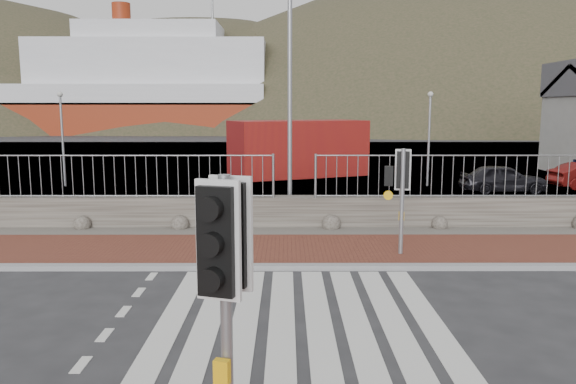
{
  "coord_description": "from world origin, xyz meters",
  "views": [
    {
      "loc": [
        -0.22,
        -8.64,
        3.45
      ],
      "look_at": [
        -0.19,
        3.0,
        1.68
      ],
      "focal_mm": 35.0,
      "sensor_mm": 36.0,
      "label": 1
    }
  ],
  "objects_px": {
    "traffic_signal_near": "(225,263)",
    "shipping_container": "(298,148)",
    "traffic_signal_far": "(401,179)",
    "car_a": "(503,178)",
    "streetlight": "(294,78)",
    "ferry": "(105,93)"
  },
  "relations": [
    {
      "from": "traffic_signal_near",
      "to": "shipping_container",
      "type": "height_order",
      "value": "traffic_signal_near"
    },
    {
      "from": "traffic_signal_far",
      "to": "shipping_container",
      "type": "relative_size",
      "value": 0.38
    },
    {
      "from": "shipping_container",
      "to": "car_a",
      "type": "bearing_deg",
      "value": -58.09
    },
    {
      "from": "traffic_signal_near",
      "to": "car_a",
      "type": "relative_size",
      "value": 0.85
    },
    {
      "from": "traffic_signal_near",
      "to": "streetlight",
      "type": "bearing_deg",
      "value": 103.4
    },
    {
      "from": "traffic_signal_near",
      "to": "traffic_signal_far",
      "type": "distance_m",
      "value": 8.42
    },
    {
      "from": "ferry",
      "to": "shipping_container",
      "type": "bearing_deg",
      "value": -62.55
    },
    {
      "from": "ferry",
      "to": "traffic_signal_near",
      "type": "xyz_separation_m",
      "value": [
        23.88,
        -71.64,
        -3.3
      ]
    },
    {
      "from": "ferry",
      "to": "traffic_signal_far",
      "type": "distance_m",
      "value": 69.43
    },
    {
      "from": "ferry",
      "to": "car_a",
      "type": "bearing_deg",
      "value": -58.33
    },
    {
      "from": "streetlight",
      "to": "shipping_container",
      "type": "distance_m",
      "value": 12.0
    },
    {
      "from": "traffic_signal_near",
      "to": "traffic_signal_far",
      "type": "bearing_deg",
      "value": 85.03
    },
    {
      "from": "traffic_signal_far",
      "to": "car_a",
      "type": "distance_m",
      "value": 11.79
    },
    {
      "from": "traffic_signal_near",
      "to": "traffic_signal_far",
      "type": "xyz_separation_m",
      "value": [
        3.17,
        7.79,
        -0.24
      ]
    },
    {
      "from": "traffic_signal_near",
      "to": "traffic_signal_far",
      "type": "height_order",
      "value": "traffic_signal_near"
    },
    {
      "from": "traffic_signal_far",
      "to": "traffic_signal_near",
      "type": "bearing_deg",
      "value": 78.34
    },
    {
      "from": "streetlight",
      "to": "traffic_signal_far",
      "type": "bearing_deg",
      "value": -53.19
    },
    {
      "from": "traffic_signal_near",
      "to": "shipping_container",
      "type": "bearing_deg",
      "value": 104.38
    },
    {
      "from": "car_a",
      "to": "traffic_signal_near",
      "type": "bearing_deg",
      "value": 151.95
    },
    {
      "from": "ferry",
      "to": "streetlight",
      "type": "xyz_separation_m",
      "value": [
        24.66,
        -59.81,
        -1.07
      ]
    },
    {
      "from": "ferry",
      "to": "car_a",
      "type": "height_order",
      "value": "ferry"
    },
    {
      "from": "shipping_container",
      "to": "streetlight",
      "type": "bearing_deg",
      "value": -115.04
    }
  ]
}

